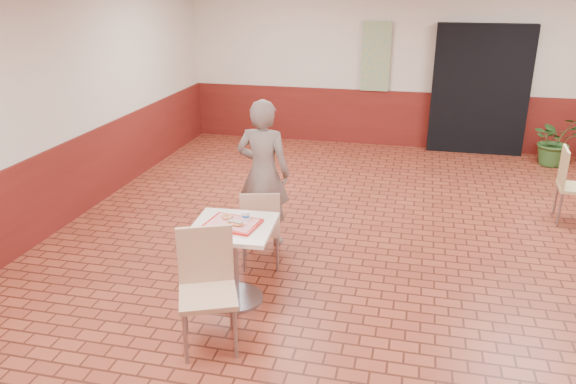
% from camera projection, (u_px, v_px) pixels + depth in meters
% --- Properties ---
extents(room_shell, '(8.01, 10.01, 3.01)m').
position_uv_depth(room_shell, '(394.00, 135.00, 5.27)').
color(room_shell, maroon).
rests_on(room_shell, ground).
extents(wainscot_band, '(8.00, 10.00, 1.00)m').
position_uv_depth(wainscot_band, '(387.00, 232.00, 5.63)').
color(wainscot_band, '#5A1611').
rests_on(wainscot_band, ground).
extents(corridor_doorway, '(1.60, 0.22, 2.20)m').
position_uv_depth(corridor_doorway, '(480.00, 90.00, 9.60)').
color(corridor_doorway, black).
rests_on(corridor_doorway, ground).
extents(promo_poster, '(0.50, 0.03, 1.20)m').
position_uv_depth(promo_poster, '(376.00, 57.00, 9.86)').
color(promo_poster, gray).
rests_on(promo_poster, wainscot_band).
extents(main_table, '(0.74, 0.74, 0.78)m').
position_uv_depth(main_table, '(234.00, 250.00, 5.19)').
color(main_table, beige).
rests_on(main_table, ground).
extents(chair_main_front, '(0.60, 0.60, 1.00)m').
position_uv_depth(chair_main_front, '(207.00, 282.00, 4.58)').
color(chair_main_front, tan).
rests_on(chair_main_front, ground).
extents(chair_main_back, '(0.50, 0.50, 0.87)m').
position_uv_depth(chair_main_back, '(260.00, 225.00, 5.81)').
color(chair_main_back, tan).
rests_on(chair_main_back, ground).
extents(customer, '(0.63, 0.43, 1.68)m').
position_uv_depth(customer, '(263.00, 173.00, 6.28)').
color(customer, '#74635A').
rests_on(customer, ground).
extents(serving_tray, '(0.46, 0.36, 0.03)m').
position_uv_depth(serving_tray, '(233.00, 224.00, 5.09)').
color(serving_tray, '#B8120D').
rests_on(serving_tray, main_table).
extents(ring_donut, '(0.13, 0.13, 0.03)m').
position_uv_depth(ring_donut, '(227.00, 217.00, 5.17)').
color(ring_donut, '#C87F49').
rests_on(ring_donut, serving_tray).
extents(long_john_donut, '(0.16, 0.10, 0.05)m').
position_uv_depth(long_john_donut, '(235.00, 223.00, 5.01)').
color(long_john_donut, '#EE8545').
rests_on(long_john_donut, serving_tray).
extents(paper_cup, '(0.07, 0.07, 0.09)m').
position_uv_depth(paper_cup, '(246.00, 216.00, 5.11)').
color(paper_cup, white).
rests_on(paper_cup, serving_tray).
extents(chair_second_left, '(0.46, 0.46, 0.94)m').
position_uv_depth(chair_second_left, '(571.00, 181.00, 6.95)').
color(chair_second_left, '#D8C481').
rests_on(chair_second_left, ground).
extents(potted_plant, '(0.95, 0.90, 0.83)m').
position_uv_depth(potted_plant, '(555.00, 140.00, 9.14)').
color(potted_plant, '#2E5A24').
rests_on(potted_plant, ground).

